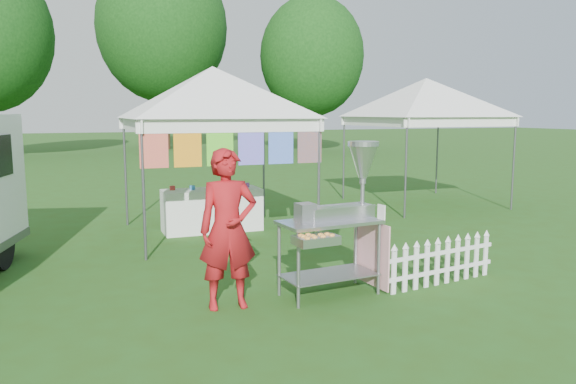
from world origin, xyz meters
name	(u,v)px	position (x,y,z in m)	size (l,w,h in m)	color
ground	(283,290)	(0.00, 0.00, 0.00)	(120.00, 120.00, 0.00)	#2A4F16
canopy_main	(212,67)	(0.00, 3.49, 2.99)	(4.24, 4.24, 3.45)	#59595E
canopy_right	(426,78)	(5.50, 5.00, 2.99)	(4.24, 4.24, 3.45)	#59595E
tree_mid	(162,28)	(3.00, 28.00, 7.14)	(7.60, 7.60, 11.52)	#3B2415
tree_right	(312,57)	(10.00, 22.00, 5.18)	(5.60, 5.60, 8.42)	#3B2415
donut_cart	(344,205)	(0.64, -0.37, 1.09)	(1.33, 1.02, 1.85)	gray
vendor	(228,229)	(-0.80, -0.37, 0.90)	(0.66, 0.43, 1.81)	maroon
picket_fence	(442,263)	(1.99, -0.53, 0.29)	(1.78, 0.31, 0.56)	white
display_table	(212,210)	(0.01, 3.79, 0.39)	(1.80, 0.70, 0.79)	white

